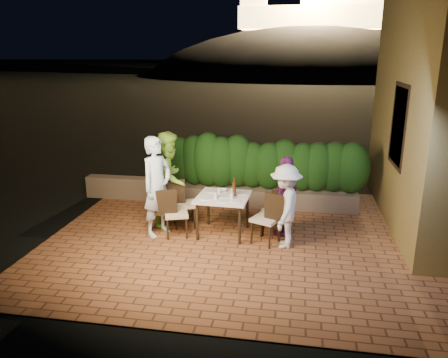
% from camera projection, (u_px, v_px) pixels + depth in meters
% --- Properties ---
extents(ground, '(400.00, 400.00, 0.00)m').
position_uv_depth(ground, '(237.00, 249.00, 7.67)').
color(ground, black).
rests_on(ground, ground).
extents(terrace_floor, '(7.00, 6.00, 0.15)m').
position_uv_depth(terrace_floor, '(241.00, 240.00, 8.16)').
color(terrace_floor, brown).
rests_on(terrace_floor, ground).
extents(building_wall, '(1.60, 5.00, 5.00)m').
position_uv_depth(building_wall, '(441.00, 97.00, 8.28)').
color(building_wall, olive).
rests_on(building_wall, ground).
extents(window_pane, '(0.08, 1.00, 1.40)m').
position_uv_depth(window_pane, '(400.00, 126.00, 8.07)').
color(window_pane, black).
rests_on(window_pane, building_wall).
extents(window_frame, '(0.06, 1.15, 1.55)m').
position_uv_depth(window_frame, '(400.00, 126.00, 8.07)').
color(window_frame, black).
rests_on(window_frame, building_wall).
extents(planter, '(4.20, 0.55, 0.40)m').
position_uv_depth(planter, '(260.00, 197.00, 9.76)').
color(planter, brown).
rests_on(planter, ground).
extents(hedge, '(4.00, 0.70, 1.10)m').
position_uv_depth(hedge, '(261.00, 164.00, 9.55)').
color(hedge, '#163B10').
rests_on(hedge, planter).
extents(parapet, '(2.20, 0.30, 0.50)m').
position_uv_depth(parapet, '(133.00, 188.00, 10.23)').
color(parapet, brown).
rests_on(parapet, ground).
extents(hill, '(52.00, 40.00, 22.00)m').
position_uv_depth(hill, '(306.00, 103.00, 65.25)').
color(hill, black).
rests_on(hill, ground).
extents(dining_table, '(1.00, 1.00, 0.75)m').
position_uv_depth(dining_table, '(223.00, 215.00, 8.17)').
color(dining_table, white).
rests_on(dining_table, ground).
extents(plate_nw, '(0.24, 0.24, 0.01)m').
position_uv_depth(plate_nw, '(206.00, 198.00, 7.93)').
color(plate_nw, white).
rests_on(plate_nw, dining_table).
extents(plate_sw, '(0.20, 0.20, 0.01)m').
position_uv_depth(plate_sw, '(211.00, 191.00, 8.31)').
color(plate_sw, white).
rests_on(plate_sw, dining_table).
extents(plate_ne, '(0.22, 0.22, 0.01)m').
position_uv_depth(plate_ne, '(235.00, 201.00, 7.79)').
color(plate_ne, white).
rests_on(plate_ne, dining_table).
extents(plate_se, '(0.22, 0.22, 0.01)m').
position_uv_depth(plate_se, '(242.00, 193.00, 8.20)').
color(plate_se, white).
rests_on(plate_se, dining_table).
extents(plate_centre, '(0.22, 0.22, 0.01)m').
position_uv_depth(plate_centre, '(224.00, 196.00, 8.03)').
color(plate_centre, white).
rests_on(plate_centre, dining_table).
extents(plate_front, '(0.22, 0.22, 0.01)m').
position_uv_depth(plate_front, '(222.00, 201.00, 7.78)').
color(plate_front, white).
rests_on(plate_front, dining_table).
extents(glass_nw, '(0.07, 0.07, 0.12)m').
position_uv_depth(glass_nw, '(215.00, 195.00, 7.92)').
color(glass_nw, silver).
rests_on(glass_nw, dining_table).
extents(glass_sw, '(0.06, 0.06, 0.10)m').
position_uv_depth(glass_sw, '(219.00, 190.00, 8.23)').
color(glass_sw, silver).
rests_on(glass_sw, dining_table).
extents(glass_ne, '(0.07, 0.07, 0.11)m').
position_uv_depth(glass_ne, '(232.00, 196.00, 7.89)').
color(glass_ne, silver).
rests_on(glass_ne, dining_table).
extents(glass_se, '(0.06, 0.06, 0.11)m').
position_uv_depth(glass_se, '(233.00, 191.00, 8.19)').
color(glass_se, silver).
rests_on(glass_se, dining_table).
extents(beer_bottle, '(0.07, 0.07, 0.35)m').
position_uv_depth(beer_bottle, '(234.00, 187.00, 8.03)').
color(beer_bottle, '#451E0B').
rests_on(beer_bottle, dining_table).
extents(bowl, '(0.16, 0.16, 0.04)m').
position_uv_depth(bowl, '(223.00, 190.00, 8.35)').
color(bowl, white).
rests_on(bowl, dining_table).
extents(chair_left_front, '(0.53, 0.53, 0.90)m').
position_uv_depth(chair_left_front, '(176.00, 213.00, 8.07)').
color(chair_left_front, black).
rests_on(chair_left_front, ground).
extents(chair_left_back, '(0.57, 0.57, 0.95)m').
position_uv_depth(chair_left_back, '(184.00, 203.00, 8.52)').
color(chair_left_back, black).
rests_on(chair_left_back, ground).
extents(chair_right_front, '(0.58, 0.58, 0.95)m').
position_uv_depth(chair_right_front, '(266.00, 218.00, 7.75)').
color(chair_right_front, black).
rests_on(chair_right_front, ground).
extents(chair_right_back, '(0.43, 0.43, 0.85)m').
position_uv_depth(chair_right_back, '(272.00, 212.00, 8.19)').
color(chair_right_back, black).
rests_on(chair_right_back, ground).
extents(diner_blue, '(0.70, 0.81, 1.87)m').
position_uv_depth(diner_blue, '(157.00, 187.00, 8.01)').
color(diner_blue, '#C5E1FD').
rests_on(diner_blue, ground).
extents(diner_green, '(0.71, 0.91, 1.86)m').
position_uv_depth(diner_green, '(170.00, 178.00, 8.55)').
color(diner_green, '#91CE40').
rests_on(diner_green, ground).
extents(diner_white, '(0.63, 1.00, 1.48)m').
position_uv_depth(diner_white, '(285.00, 206.00, 7.55)').
color(diner_white, silver).
rests_on(diner_white, ground).
extents(diner_purple, '(0.64, 0.96, 1.51)m').
position_uv_depth(diner_purple, '(286.00, 196.00, 8.07)').
color(diner_purple, '#6C2463').
rests_on(diner_purple, ground).
extents(parapet_lamp, '(0.10, 0.10, 0.14)m').
position_uv_depth(parapet_lamp, '(159.00, 176.00, 10.03)').
color(parapet_lamp, orange).
rests_on(parapet_lamp, parapet).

